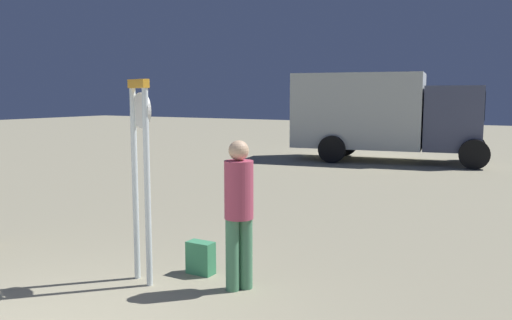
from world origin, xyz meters
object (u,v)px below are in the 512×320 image
Objects in this scene: standing_clock at (141,161)px; backpack at (201,258)px; person_near_clock at (239,207)px; box_truck_near at (381,113)px.

standing_clock reaches higher than backpack.
person_near_clock is 12.71m from box_truck_near.
standing_clock is at bearing -85.77° from box_truck_near.
standing_clock is 12.91m from box_truck_near.
standing_clock is 0.36× the size of box_truck_near.
box_truck_near is at bearing 96.40° from backpack.
box_truck_near reaches higher than backpack.
box_truck_near is at bearing 99.39° from person_near_clock.
box_truck_near is at bearing 94.23° from standing_clock.
box_truck_near is (-1.38, 12.30, 1.41)m from backpack.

